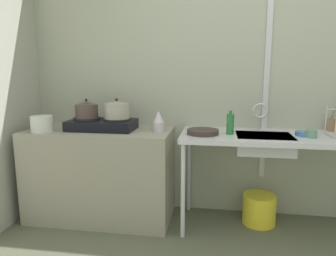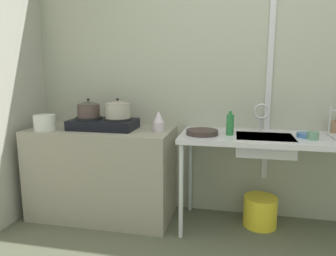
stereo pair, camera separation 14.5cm
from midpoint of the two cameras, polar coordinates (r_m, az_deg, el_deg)
The scene contains 17 objects.
wall_back at distance 2.97m, azimuth 16.83°, elevation 7.52°, with size 4.96×0.10×2.43m, color #A3A694.
wall_metal_strip at distance 2.92m, azimuth 19.47°, elevation 9.73°, with size 0.05×0.01×1.95m, color silver.
counter_concrete at distance 2.97m, azimuth -10.49°, elevation -8.02°, with size 1.29×0.61×0.83m, color gray.
counter_sink at distance 2.70m, azimuth 20.50°, elevation -2.64°, with size 1.54×0.61×0.83m.
stove at distance 2.85m, azimuth -10.29°, elevation 0.78°, with size 0.58×0.34×0.11m.
pot_on_left_burner at distance 2.89m, azimuth -12.95°, elevation 3.42°, with size 0.20×0.20×0.17m.
pot_on_right_burner at distance 2.79m, azimuth -7.70°, elevation 3.40°, with size 0.22×0.22×0.18m.
pot_beside_stove at distance 2.91m, azimuth -20.31°, elevation 0.90°, with size 0.19×0.19×0.14m.
percolator at distance 2.70m, azimuth -0.19°, elevation 1.23°, with size 0.10×0.10×0.18m.
sink_basin at distance 2.66m, azimuth 18.71°, elevation -2.93°, with size 0.45×0.36×0.14m, color silver.
faucet at distance 2.77m, azimuth 18.18°, elevation 2.57°, with size 0.13×0.08×0.25m.
frying_pan at distance 2.59m, azimuth 7.87°, elevation -0.77°, with size 0.26×0.26×0.04m, color #372B29.
cup_by_rack at distance 2.66m, azimuth 26.40°, elevation -1.25°, with size 0.09×0.09×0.06m, color slate.
small_bowl_on_drainboard at distance 2.72m, azimuth 25.33°, elevation -1.19°, with size 0.14×0.14×0.04m, color #4571B2.
bottle_by_sink at distance 2.61m, azimuth 12.85°, elevation 0.63°, with size 0.06×0.06×0.20m.
utensil_jar at distance 3.03m, azimuth 29.57°, elevation 0.26°, with size 0.07×0.07×0.21m.
bucket_on_floor at distance 2.96m, azimuth 17.90°, elevation -14.32°, with size 0.29×0.29×0.26m, color yellow.
Camera 2 is at (-0.17, -1.33, 1.34)m, focal length 33.32 mm.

